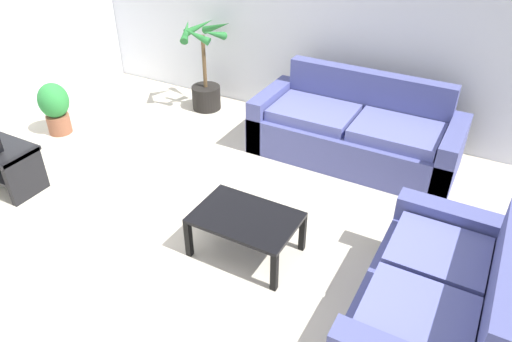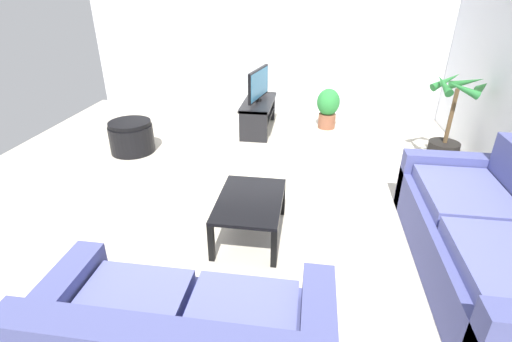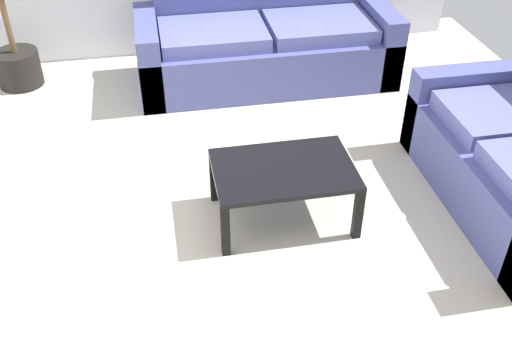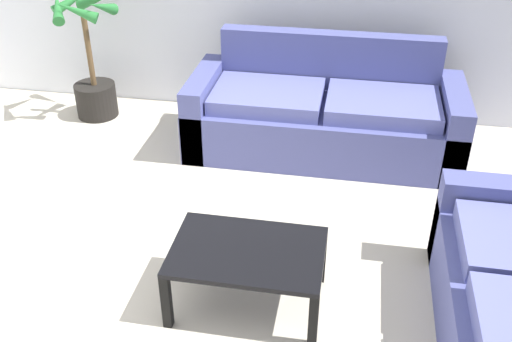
% 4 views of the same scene
% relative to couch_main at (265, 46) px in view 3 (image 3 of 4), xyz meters
% --- Properties ---
extents(ground_plane, '(6.60, 6.60, 0.00)m').
position_rel_couch_main_xyz_m(ground_plane, '(-1.00, -2.28, -0.30)').
color(ground_plane, beige).
extents(couch_main, '(2.20, 0.90, 0.90)m').
position_rel_couch_main_xyz_m(couch_main, '(0.00, 0.00, 0.00)').
color(couch_main, '#4C518C').
rests_on(couch_main, ground).
extents(coffee_table, '(0.85, 0.57, 0.39)m').
position_rel_couch_main_xyz_m(coffee_table, '(-0.27, -1.92, 0.03)').
color(coffee_table, black).
rests_on(coffee_table, ground).
extents(potted_palm, '(0.63, 0.64, 1.18)m').
position_rel_couch_main_xyz_m(potted_palm, '(-2.13, 0.28, 0.14)').
color(potted_palm, black).
rests_on(potted_palm, ground).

